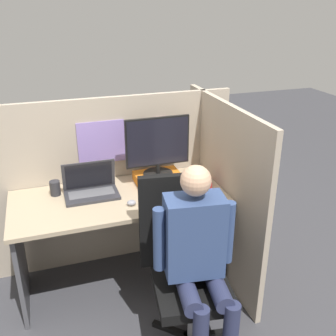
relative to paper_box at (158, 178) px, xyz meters
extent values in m
plane|color=#3D3D42|center=(-0.34, -0.47, -0.79)|extent=(12.00, 12.00, 0.00)
cube|color=tan|center=(-0.34, 0.23, -0.09)|extent=(2.02, 0.04, 1.40)
cube|color=#937AC6|center=(-0.39, 0.20, 0.27)|extent=(0.36, 0.01, 0.33)
cube|color=#F4EA66|center=(-0.27, 0.20, 0.16)|extent=(0.08, 0.01, 0.08)
cube|color=#EA9EC6|center=(0.09, 0.20, 0.39)|extent=(0.07, 0.01, 0.07)
cube|color=tan|center=(0.45, -0.20, -0.09)|extent=(0.04, 1.31, 1.40)
cube|color=tan|center=(-0.34, -0.13, -0.05)|extent=(1.52, 0.68, 0.03)
cube|color=#4C4C51|center=(-1.06, -0.13, -0.43)|extent=(0.03, 0.58, 0.73)
cube|color=#4C4C51|center=(0.39, -0.13, -0.43)|extent=(0.03, 0.58, 0.73)
cube|color=orange|center=(0.00, 0.00, 0.00)|extent=(0.35, 0.25, 0.07)
cylinder|color=black|center=(0.00, 0.00, 0.04)|extent=(0.23, 0.23, 0.01)
cylinder|color=black|center=(0.00, 0.00, 0.09)|extent=(0.04, 0.04, 0.08)
cube|color=black|center=(0.00, 0.00, 0.30)|extent=(0.49, 0.02, 0.37)
cube|color=black|center=(0.00, -0.01, 0.30)|extent=(0.46, 0.00, 0.35)
cube|color=#2D2D33|center=(-0.52, -0.08, -0.03)|extent=(0.38, 0.23, 0.02)
cube|color=#5B5B60|center=(-0.52, -0.06, -0.01)|extent=(0.32, 0.12, 0.00)
cube|color=#2D2D33|center=(-0.52, 0.02, 0.10)|extent=(0.38, 0.05, 0.22)
cube|color=black|center=(-0.52, 0.01, 0.10)|extent=(0.33, 0.04, 0.20)
ellipsoid|color=gray|center=(-0.28, -0.29, -0.02)|extent=(0.06, 0.05, 0.04)
cube|color=#A31919|center=(0.32, -0.17, -0.01)|extent=(0.04, 0.17, 0.06)
cone|color=orange|center=(-0.09, -0.36, -0.01)|extent=(0.04, 0.11, 0.04)
cylinder|color=green|center=(-0.09, -0.30, -0.01)|extent=(0.02, 0.02, 0.02)
cube|color=black|center=(0.10, -0.86, -0.77)|extent=(0.28, 0.08, 0.04)
cube|color=black|center=(0.02, -0.72, -0.77)|extent=(0.16, 0.27, 0.04)
cube|color=black|center=(-0.14, -0.75, -0.77)|extent=(0.23, 0.22, 0.04)
cylinder|color=gray|center=(-0.04, -0.84, -0.58)|extent=(0.05, 0.05, 0.34)
cube|color=black|center=(-0.04, -0.84, -0.38)|extent=(0.52, 0.52, 0.07)
cube|color=black|center=(-0.08, -0.59, -0.03)|extent=(0.44, 0.11, 0.64)
cylinder|color=#282D4C|center=(-0.11, -0.95, -0.29)|extent=(0.15, 0.33, 0.11)
cylinder|color=#282D4C|center=(0.06, -0.97, -0.29)|extent=(0.15, 0.33, 0.11)
cube|color=#334775|center=(-0.04, -0.84, 0.01)|extent=(0.36, 0.25, 0.50)
sphere|color=#D8A884|center=(-0.04, -0.84, 0.37)|extent=(0.17, 0.17, 0.17)
cylinder|color=#334775|center=(-0.24, -0.82, 0.01)|extent=(0.07, 0.07, 0.40)
cylinder|color=#334775|center=(0.16, -0.87, 0.01)|extent=(0.07, 0.07, 0.40)
cylinder|color=#28282D|center=(-0.76, 0.04, 0.02)|extent=(0.07, 0.07, 0.11)
camera|label=1|loc=(-0.79, -2.62, 1.28)|focal=42.00mm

